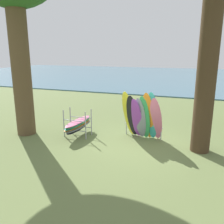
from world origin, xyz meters
name	(u,v)px	position (x,y,z in m)	size (l,w,h in m)	color
ground_plane	(134,144)	(0.00, 0.00, 0.00)	(80.00, 80.00, 0.00)	olive
lake_water	(183,76)	(0.00, 29.25, 0.05)	(80.00, 36.00, 0.10)	#477084
leaning_board_pile	(142,117)	(0.16, 0.73, 1.02)	(1.89, 0.99, 2.21)	yellow
board_storage_rack	(78,124)	(-2.70, 0.16, 0.55)	(1.15, 2.12, 1.25)	#9EA0A5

